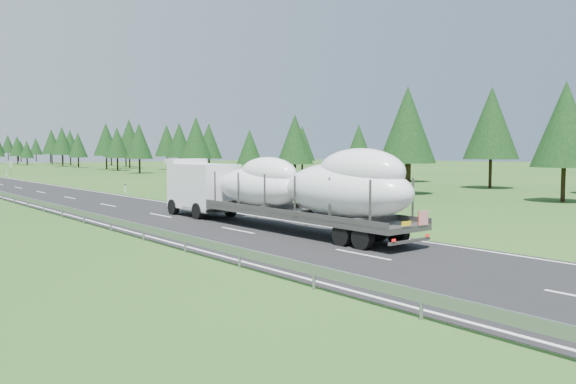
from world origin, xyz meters
TOP-DOWN VIEW (x-y plane):
  - ground at (0.00, 0.00)m, footprint 400.00×400.00m
  - highway_sign at (7.20, 80.00)m, footprint 0.08×0.90m
  - tree_line_right at (40.29, 127.57)m, footprint 27.08×358.06m
  - boat_truck at (2.08, -1.21)m, footprint 3.20×19.86m

SIDE VIEW (x-z plane):
  - ground at x=0.00m, z-range 0.00..0.00m
  - highway_sign at x=7.20m, z-range 0.51..3.11m
  - boat_truck at x=2.08m, z-range 0.13..4.46m
  - tree_line_right at x=40.29m, z-range 0.55..12.97m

